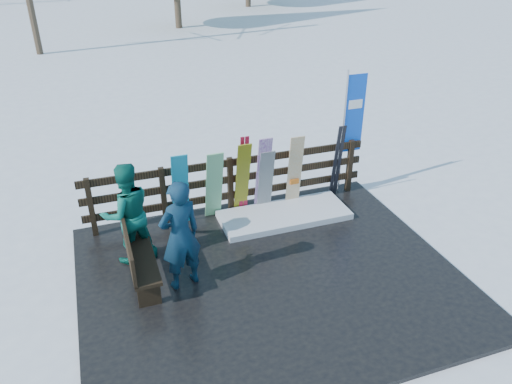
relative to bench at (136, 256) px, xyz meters
name	(u,v)px	position (x,y,z in m)	size (l,w,h in m)	color
ground	(270,280)	(2.02, -0.54, -0.60)	(700.00, 700.00, 0.00)	white
deck	(270,278)	(2.02, -0.54, -0.56)	(6.00, 5.00, 0.08)	black
fence	(230,181)	(2.02, 1.66, 0.14)	(5.60, 0.10, 1.15)	black
snow_patch	(284,215)	(2.92, 1.06, -0.46)	(2.49, 1.00, 0.12)	white
bench	(136,256)	(0.00, 0.00, 0.00)	(0.41, 1.50, 0.97)	black
snowboard_0	(180,190)	(1.01, 1.44, 0.24)	(0.30, 0.03, 1.52)	#1DA3C6
snowboard_1	(214,186)	(1.64, 1.44, 0.22)	(0.31, 0.03, 1.52)	white
snowboard_2	(242,179)	(2.20, 1.44, 0.27)	(0.26, 0.03, 1.61)	yellow
snowboard_3	(263,175)	(2.61, 1.44, 0.29)	(0.27, 0.03, 1.63)	white
snowboard_4	(266,181)	(2.67, 1.44, 0.15)	(0.29, 0.03, 1.34)	black
snowboard_5	(295,172)	(3.27, 1.44, 0.25)	(0.29, 0.03, 1.54)	white
ski_pair_a	(244,175)	(2.25, 1.51, 0.31)	(0.16, 0.19, 1.64)	#AC152E
ski_pair_b	(337,161)	(4.24, 1.51, 0.29)	(0.17, 0.23, 1.60)	black
rental_flag	(352,119)	(4.59, 1.71, 1.09)	(0.45, 0.04, 2.60)	silver
person_front	(180,235)	(0.66, -0.27, 0.40)	(0.67, 0.44, 1.82)	#0E3649
person_back	(127,214)	(-0.02, 0.68, 0.37)	(0.86, 0.67, 1.77)	#0E6453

